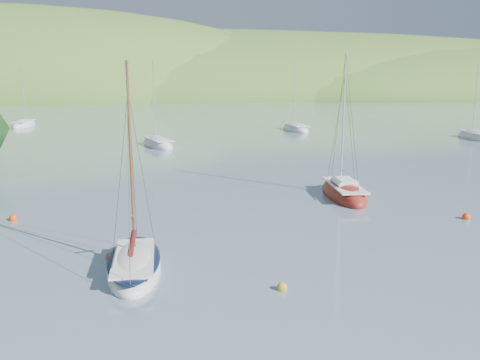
{
  "coord_description": "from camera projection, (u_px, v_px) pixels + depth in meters",
  "views": [
    {
      "loc": [
        -2.05,
        -22.24,
        8.9
      ],
      "look_at": [
        1.43,
        8.0,
        2.52
      ],
      "focal_mm": 40.0,
      "sensor_mm": 36.0,
      "label": 1
    }
  ],
  "objects": [
    {
      "name": "sloop_red",
      "position": [
        344.0,
        194.0,
        37.75
      ],
      "size": [
        2.74,
        7.38,
        10.81
      ],
      "rotation": [
        0.0,
        0.0,
        -0.03
      ],
      "color": "maroon",
      "rests_on": "ground"
    },
    {
      "name": "ground",
      "position": [
        229.0,
        273.0,
        23.68
      ],
      "size": [
        700.0,
        700.0,
        0.0
      ],
      "primitive_type": "plane",
      "color": "slate",
      "rests_on": "ground"
    },
    {
      "name": "distant_sloop_b",
      "position": [
        296.0,
        129.0,
        77.67
      ],
      "size": [
        3.68,
        7.95,
        10.93
      ],
      "rotation": [
        0.0,
        0.0,
        0.13
      ],
      "color": "white",
      "rests_on": "ground"
    },
    {
      "name": "distant_sloop_d",
      "position": [
        476.0,
        137.0,
        68.56
      ],
      "size": [
        2.57,
        7.3,
        10.42
      ],
      "rotation": [
        0.0,
        0.0,
        -0.0
      ],
      "color": "white",
      "rests_on": "ground"
    },
    {
      "name": "daysailer_white",
      "position": [
        134.0,
        266.0,
        23.9
      ],
      "size": [
        2.56,
        6.52,
        9.91
      ],
      "rotation": [
        0.0,
        0.0,
        0.03
      ],
      "color": "white",
      "rests_on": "ground"
    },
    {
      "name": "distant_sloop_a",
      "position": [
        158.0,
        145.0,
        62.21
      ],
      "size": [
        4.99,
        7.93,
        10.68
      ],
      "rotation": [
        0.0,
        0.0,
        0.34
      ],
      "color": "white",
      "rests_on": "ground"
    },
    {
      "name": "shoreline_hills",
      "position": [
        156.0,
        94.0,
        190.23
      ],
      "size": [
        690.0,
        135.0,
        56.0
      ],
      "color": "#48712B",
      "rests_on": "ground"
    },
    {
      "name": "mooring_buoys",
      "position": [
        234.0,
        234.0,
        28.82
      ],
      "size": [
        27.52,
        12.35,
        0.5
      ],
      "color": "gold",
      "rests_on": "ground"
    },
    {
      "name": "distant_sloop_c",
      "position": [
        24.0,
        125.0,
        83.2
      ],
      "size": [
        3.28,
        7.46,
        10.33
      ],
      "rotation": [
        0.0,
        0.0,
        -0.1
      ],
      "color": "white",
      "rests_on": "ground"
    }
  ]
}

